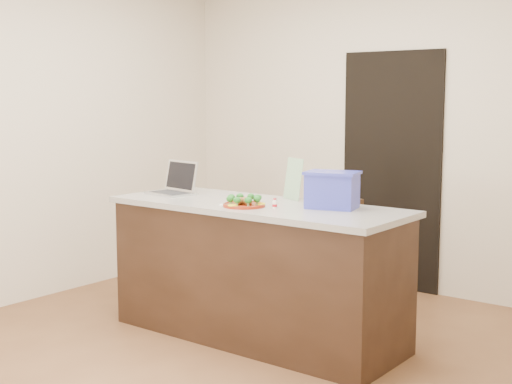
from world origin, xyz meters
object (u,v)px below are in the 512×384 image
Objects in this scene: island at (257,271)px; chair at (339,246)px; plate at (244,205)px; napkin at (233,204)px; yogurt_bottle at (275,204)px; blue_box at (332,190)px; laptop at (175,185)px.

island is 0.91m from chair.
napkin is (-0.10, 0.01, -0.01)m from plate.
blue_box is at bearing 40.93° from yogurt_bottle.
napkin is 0.31m from yogurt_bottle.
yogurt_bottle is 0.08× the size of chair.
napkin is 0.37× the size of blue_box.
island is 2.39× the size of chair.
plate is 0.32× the size of chair.
chair is (0.17, 1.06, -0.43)m from napkin.
blue_box is (0.58, 0.28, 0.12)m from napkin.
island is 15.03× the size of napkin.
chair is (-0.13, 1.02, -0.46)m from yogurt_bottle.
laptop is 1.33m from chair.
island is 0.92m from laptop.
plate is at bearing -82.73° from island.
laptop is at bearing 170.26° from blue_box.
chair is at bearing 54.97° from laptop.
yogurt_bottle reaches higher than chair.
plate is at bearing -166.52° from yogurt_bottle.
napkin is at bearing -117.78° from island.
yogurt_bottle reaches higher than napkin.
plate reaches higher than island.
laptop is (-0.68, 0.17, 0.06)m from napkin.
yogurt_bottle is at bearing 6.99° from napkin.
island is 0.50m from plate.
plate is 0.21m from yogurt_bottle.
chair is at bearing 97.53° from yogurt_bottle.
plate is at bearing -6.98° from napkin.
laptop reaches higher than chair.
laptop reaches higher than yogurt_bottle.
laptop is at bearing 166.21° from napkin.
blue_box is 0.43× the size of chair.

